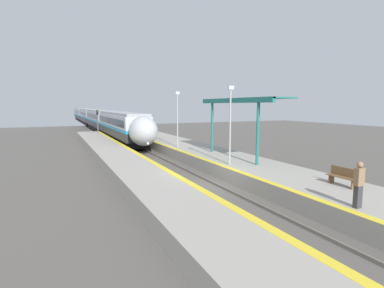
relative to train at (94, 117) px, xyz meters
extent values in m
plane|color=#56514C|center=(0.00, -51.23, -2.25)|extent=(120.00, 120.00, 0.00)
cube|color=slate|center=(-0.72, -51.23, -2.18)|extent=(0.08, 90.00, 0.15)
cube|color=slate|center=(0.72, -51.23, -2.18)|extent=(0.08, 90.00, 0.15)
cube|color=black|center=(0.00, -27.37, -1.66)|extent=(2.53, 17.06, 0.76)
cube|color=#28282D|center=(0.00, -27.37, -0.81)|extent=(2.87, 18.54, 0.93)
cube|color=#198CBF|center=(0.00, -27.37, -0.18)|extent=(2.89, 18.54, 0.32)
cube|color=#B2B7BC|center=(0.00, -27.37, 0.68)|extent=(2.87, 18.54, 1.41)
cube|color=black|center=(0.00, -27.37, 0.61)|extent=(2.90, 17.06, 0.78)
cube|color=#9E9EA3|center=(0.00, -27.37, 1.54)|extent=(2.58, 18.54, 0.30)
cylinder|color=black|center=(-0.72, -34.22, -1.83)|extent=(0.12, 0.84, 0.84)
cylinder|color=black|center=(0.72, -34.22, -1.83)|extent=(0.12, 0.84, 0.84)
cylinder|color=black|center=(-0.72, -32.02, -1.83)|extent=(0.12, 0.84, 0.84)
cylinder|color=black|center=(0.72, -32.02, -1.83)|extent=(0.12, 0.84, 0.84)
cylinder|color=black|center=(-0.72, -22.73, -1.83)|extent=(0.12, 0.84, 0.84)
cylinder|color=black|center=(0.72, -22.73, -1.83)|extent=(0.12, 0.84, 0.84)
cylinder|color=black|center=(-0.72, -20.53, -1.83)|extent=(0.12, 0.84, 0.84)
cylinder|color=black|center=(0.72, -20.53, -1.83)|extent=(0.12, 0.84, 0.84)
ellipsoid|color=#B2B7BC|center=(0.00, -37.98, 0.06)|extent=(2.76, 4.00, 2.94)
ellipsoid|color=black|center=(0.00, -38.48, 0.54)|extent=(2.01, 2.33, 1.49)
sphere|color=#F9F4CC|center=(0.00, -39.48, -1.03)|extent=(0.24, 0.24, 0.24)
cube|color=black|center=(0.00, -8.03, -1.66)|extent=(2.53, 17.06, 0.76)
cube|color=#28282D|center=(0.00, -8.03, -0.81)|extent=(2.87, 18.54, 0.93)
cube|color=#198CBF|center=(0.00, -8.03, -0.18)|extent=(2.89, 18.54, 0.32)
cube|color=#B2B7BC|center=(0.00, -8.03, 0.68)|extent=(2.87, 18.54, 1.41)
cube|color=black|center=(0.00, -8.03, 0.61)|extent=(2.90, 17.06, 0.78)
cube|color=#9E9EA3|center=(0.00, -8.03, 1.54)|extent=(2.58, 18.54, 0.30)
cylinder|color=black|center=(-0.72, -14.88, -1.83)|extent=(0.12, 0.84, 0.84)
cylinder|color=black|center=(0.72, -14.88, -1.83)|extent=(0.12, 0.84, 0.84)
cylinder|color=black|center=(-0.72, -12.68, -1.83)|extent=(0.12, 0.84, 0.84)
cylinder|color=black|center=(0.72, -12.68, -1.83)|extent=(0.12, 0.84, 0.84)
cylinder|color=black|center=(-0.72, -3.38, -1.83)|extent=(0.12, 0.84, 0.84)
cylinder|color=black|center=(0.72, -3.38, -1.83)|extent=(0.12, 0.84, 0.84)
cylinder|color=black|center=(-0.72, -1.18, -1.83)|extent=(0.12, 0.84, 0.84)
cylinder|color=black|center=(0.72, -1.18, -1.83)|extent=(0.12, 0.84, 0.84)
cube|color=black|center=(0.00, 11.31, -1.66)|extent=(2.53, 17.06, 0.76)
cube|color=#28282D|center=(0.00, 11.31, -0.81)|extent=(2.87, 18.54, 0.93)
cube|color=#198CBF|center=(0.00, 11.31, -0.18)|extent=(2.89, 18.54, 0.32)
cube|color=#B2B7BC|center=(0.00, 11.31, 0.68)|extent=(2.87, 18.54, 1.41)
cube|color=black|center=(0.00, 11.31, 0.61)|extent=(2.90, 17.06, 0.78)
cube|color=#9E9EA3|center=(0.00, 11.31, 1.54)|extent=(2.58, 18.54, 0.30)
cylinder|color=black|center=(-0.72, 4.47, -1.83)|extent=(0.12, 0.84, 0.84)
cylinder|color=black|center=(0.72, 4.47, -1.83)|extent=(0.12, 0.84, 0.84)
cylinder|color=black|center=(-0.72, 6.67, -1.83)|extent=(0.12, 0.84, 0.84)
cylinder|color=black|center=(0.72, 6.67, -1.83)|extent=(0.12, 0.84, 0.84)
cylinder|color=black|center=(-0.72, 15.96, -1.83)|extent=(0.12, 0.84, 0.84)
cylinder|color=black|center=(0.72, 15.96, -1.83)|extent=(0.12, 0.84, 0.84)
cylinder|color=black|center=(-0.72, 18.16, -1.83)|extent=(0.12, 0.84, 0.84)
cylinder|color=black|center=(0.72, 18.16, -1.83)|extent=(0.12, 0.84, 0.84)
cube|color=black|center=(0.00, 30.66, -1.66)|extent=(2.53, 17.06, 0.76)
cube|color=#28282D|center=(0.00, 30.66, -0.81)|extent=(2.87, 18.54, 0.93)
cube|color=#198CBF|center=(0.00, 30.66, -0.18)|extent=(2.89, 18.54, 0.32)
cube|color=#B2B7BC|center=(0.00, 30.66, 0.68)|extent=(2.87, 18.54, 1.41)
cube|color=black|center=(0.00, 30.66, 0.61)|extent=(2.90, 17.06, 0.78)
cube|color=#9E9EA3|center=(0.00, 30.66, 1.54)|extent=(2.58, 18.54, 0.30)
cylinder|color=black|center=(-0.72, 23.81, -1.83)|extent=(0.12, 0.84, 0.84)
cylinder|color=black|center=(0.72, 23.81, -1.83)|extent=(0.12, 0.84, 0.84)
cylinder|color=black|center=(-0.72, 26.01, -1.83)|extent=(0.12, 0.84, 0.84)
cylinder|color=black|center=(0.72, 26.01, -1.83)|extent=(0.12, 0.84, 0.84)
cylinder|color=black|center=(-0.72, 35.31, -1.83)|extent=(0.12, 0.84, 0.84)
cylinder|color=black|center=(0.72, 35.31, -1.83)|extent=(0.12, 0.84, 0.84)
cylinder|color=black|center=(-0.72, 37.51, -1.83)|extent=(0.12, 0.84, 0.84)
cylinder|color=black|center=(0.72, 37.51, -1.83)|extent=(0.12, 0.84, 0.84)
cube|color=#9E998E|center=(3.99, -51.23, -1.80)|extent=(4.61, 64.00, 0.90)
cube|color=yellow|center=(1.89, -51.23, -1.35)|extent=(0.40, 64.00, 0.01)
cube|color=#9E998E|center=(-3.31, -51.23, -1.80)|extent=(3.23, 64.00, 0.90)
cube|color=yellow|center=(-1.89, -51.23, -1.35)|extent=(0.40, 64.00, 0.01)
cube|color=brown|center=(4.66, -57.49, -1.14)|extent=(0.36, 0.06, 0.42)
cube|color=brown|center=(4.66, -56.22, -1.14)|extent=(0.36, 0.06, 0.42)
cube|color=brown|center=(4.66, -56.85, -0.92)|extent=(0.44, 1.69, 0.03)
cube|color=brown|center=(4.86, -56.85, -0.68)|extent=(0.04, 1.69, 0.44)
cube|color=#333338|center=(2.43, -59.30, -0.91)|extent=(0.28, 0.20, 0.88)
cube|color=#7F6647|center=(2.43, -59.30, -0.12)|extent=(0.36, 0.22, 0.70)
sphere|color=#936B4C|center=(2.43, -59.30, 0.34)|extent=(0.24, 0.24, 0.24)
cylinder|color=#59595E|center=(-2.25, -22.37, -0.51)|extent=(0.14, 0.14, 3.48)
cube|color=black|center=(-2.25, -22.37, 1.58)|extent=(0.28, 0.20, 0.70)
sphere|color=#1ED833|center=(-2.25, -22.48, 1.75)|extent=(0.14, 0.14, 0.14)
sphere|color=#330A0A|center=(-2.25, -22.48, 1.41)|extent=(0.14, 0.14, 0.14)
cylinder|color=#9E9EA3|center=(2.55, -49.89, 1.12)|extent=(0.12, 0.12, 4.95)
cube|color=silver|center=(2.55, -49.89, 3.72)|extent=(0.36, 0.20, 0.24)
cylinder|color=#9E9EA3|center=(2.55, -40.69, 1.12)|extent=(0.12, 0.12, 4.95)
cube|color=silver|center=(2.55, -40.69, 3.72)|extent=(0.36, 0.20, 0.24)
cylinder|color=#1E6B66|center=(4.11, -50.80, 0.74)|extent=(0.20, 0.20, 4.18)
cylinder|color=#1E6B66|center=(4.11, -44.58, 0.74)|extent=(0.20, 0.20, 4.18)
cube|color=#1E6B66|center=(4.11, -47.69, 2.93)|extent=(0.24, 9.22, 0.36)
cube|color=#1E6B66|center=(5.01, -47.69, 3.05)|extent=(2.00, 9.22, 0.10)
camera|label=1|loc=(-8.04, -66.70, 2.58)|focal=28.00mm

